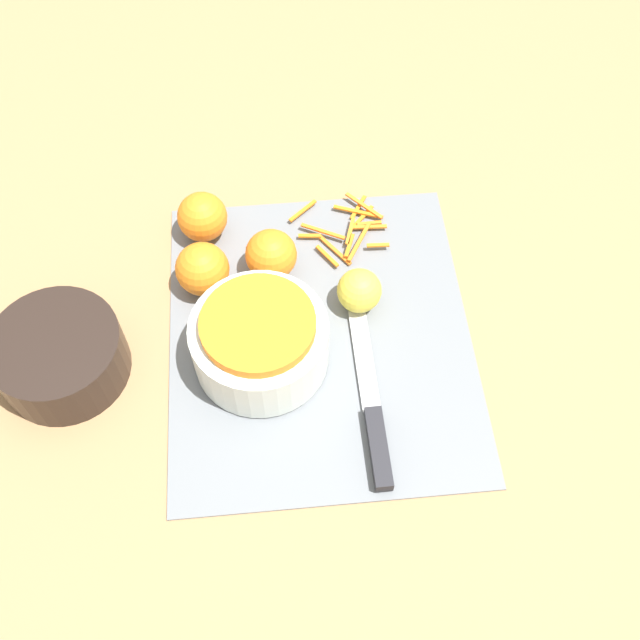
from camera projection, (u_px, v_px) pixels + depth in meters
name	position (u px, v px, depth m)	size (l,w,h in m)	color
ground_plane	(320.00, 335.00, 0.94)	(4.00, 4.00, 0.00)	#9E754C
cutting_board	(320.00, 334.00, 0.93)	(0.44, 0.37, 0.01)	slate
bowl_speckled	(260.00, 340.00, 0.88)	(0.16, 0.16, 0.08)	silver
bowl_dark	(60.00, 356.00, 0.88)	(0.15, 0.15, 0.07)	black
knife	(374.00, 421.00, 0.86)	(0.26, 0.02, 0.02)	#232328
orange_left	(271.00, 255.00, 0.96)	(0.07, 0.07, 0.07)	orange
orange_right	(202.00, 217.00, 0.99)	(0.07, 0.07, 0.07)	orange
orange_back	(202.00, 269.00, 0.94)	(0.07, 0.07, 0.07)	orange
lemon	(359.00, 291.00, 0.93)	(0.06, 0.06, 0.06)	gold
peel_pile	(348.00, 228.00, 1.02)	(0.12, 0.13, 0.01)	orange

